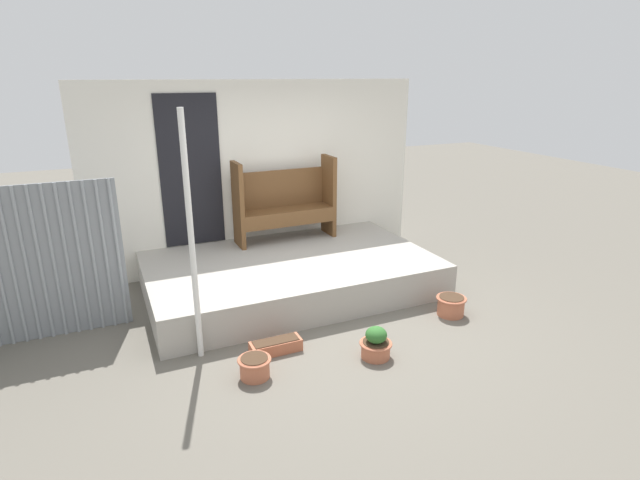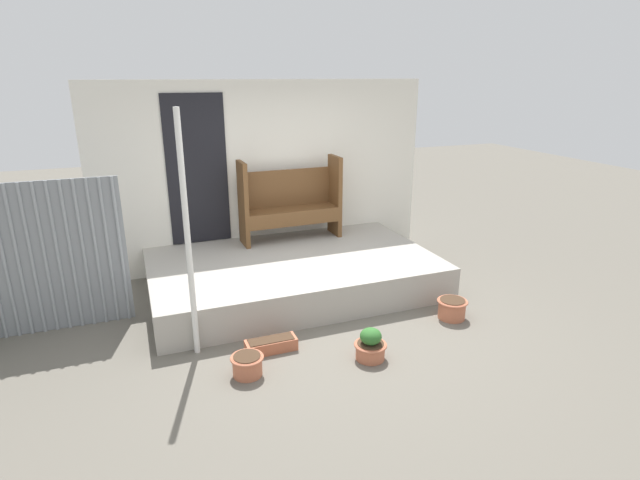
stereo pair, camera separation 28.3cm
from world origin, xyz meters
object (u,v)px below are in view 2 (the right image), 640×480
object	(u,v)px
flower_pot_left	(247,364)
planter_box_rect	(271,345)
flower_pot_middle	(370,346)
flower_pot_right	(452,308)
bench	(290,200)
support_post	(188,239)

from	to	relation	value
flower_pot_left	planter_box_rect	xyz separation A→B (m)	(0.32, 0.33, -0.05)
flower_pot_middle	flower_pot_right	xyz separation A→B (m)	(1.26, 0.44, -0.02)
flower_pot_right	planter_box_rect	world-z (taller)	flower_pot_right
flower_pot_right	planter_box_rect	size ratio (longest dim) A/B	0.67
bench	flower_pot_right	distance (m)	2.68
support_post	flower_pot_middle	world-z (taller)	support_post
flower_pot_left	flower_pot_right	xyz separation A→B (m)	(2.45, 0.28, 0.01)
planter_box_rect	support_post	bearing A→B (deg)	160.53
flower_pot_left	flower_pot_right	size ratio (longest dim) A/B	0.90
support_post	flower_pot_middle	distance (m)	2.03
support_post	flower_pot_right	distance (m)	3.04
bench	flower_pot_middle	bearing A→B (deg)	-91.92
flower_pot_left	bench	bearing A→B (deg)	63.78
flower_pot_left	flower_pot_middle	world-z (taller)	flower_pot_middle
bench	flower_pot_right	size ratio (longest dim) A/B	4.05
planter_box_rect	flower_pot_left	bearing A→B (deg)	-133.80
bench	flower_pot_right	bearing A→B (deg)	-62.38
flower_pot_middle	planter_box_rect	size ratio (longest dim) A/B	0.63
support_post	bench	distance (m)	2.53
support_post	planter_box_rect	bearing A→B (deg)	-19.47
flower_pot_middle	flower_pot_right	distance (m)	1.33
support_post	bench	world-z (taller)	support_post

